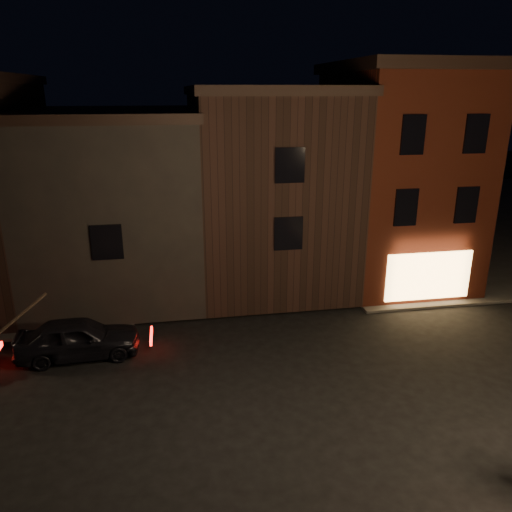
{
  "coord_description": "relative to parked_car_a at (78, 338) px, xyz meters",
  "views": [
    {
      "loc": [
        -3.23,
        -13.82,
        9.34
      ],
      "look_at": [
        -0.06,
        4.32,
        3.2
      ],
      "focal_mm": 35.0,
      "sensor_mm": 36.0,
      "label": 1
    }
  ],
  "objects": [
    {
      "name": "ground",
      "position": [
        6.81,
        -3.36,
        -0.74
      ],
      "size": [
        120.0,
        120.0,
        0.0
      ],
      "primitive_type": "plane",
      "color": "black",
      "rests_on": "ground"
    },
    {
      "name": "sidewalk_far_right",
      "position": [
        26.81,
        16.64,
        -0.68
      ],
      "size": [
        30.0,
        30.0,
        0.12
      ],
      "primitive_type": "cube",
      "color": "#2D2B28",
      "rests_on": "ground"
    },
    {
      "name": "corner_building",
      "position": [
        14.81,
        6.11,
        4.66
      ],
      "size": [
        6.5,
        8.5,
        10.5
      ],
      "color": "#46170C",
      "rests_on": "ground"
    },
    {
      "name": "row_building_a",
      "position": [
        8.31,
        7.14,
        4.09
      ],
      "size": [
        7.3,
        10.3,
        9.4
      ],
      "color": "black",
      "rests_on": "ground"
    },
    {
      "name": "row_building_b",
      "position": [
        1.06,
        7.14,
        3.59
      ],
      "size": [
        7.8,
        10.3,
        8.4
      ],
      "color": "black",
      "rests_on": "ground"
    },
    {
      "name": "parked_car_a",
      "position": [
        0.0,
        0.0,
        0.0
      ],
      "size": [
        4.44,
        1.95,
        1.49
      ],
      "primitive_type": "imported",
      "rotation": [
        0.0,
        0.0,
        1.62
      ],
      "color": "black",
      "rests_on": "ground"
    }
  ]
}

